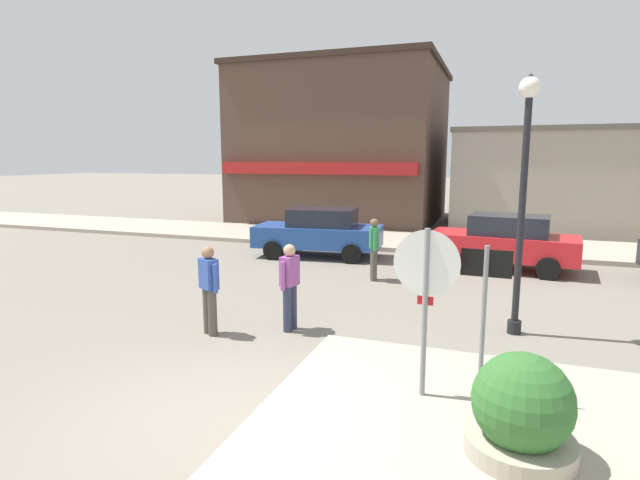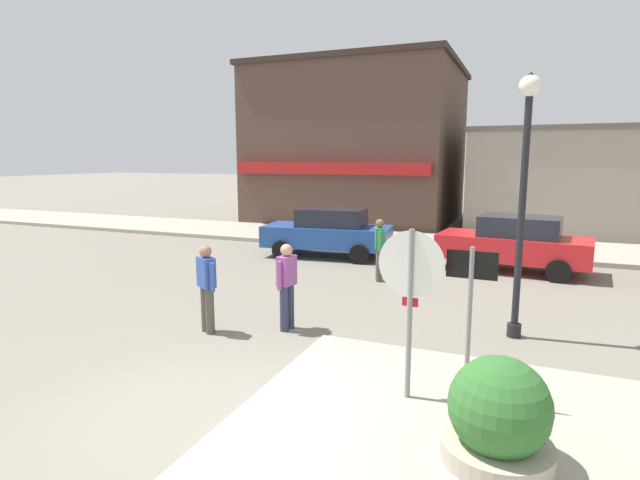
{
  "view_description": "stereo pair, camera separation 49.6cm",
  "coord_description": "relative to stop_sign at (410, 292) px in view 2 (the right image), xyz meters",
  "views": [
    {
      "loc": [
        3.2,
        -4.88,
        3.14
      ],
      "look_at": [
        -0.15,
        4.5,
        1.5
      ],
      "focal_mm": 28.0,
      "sensor_mm": 36.0,
      "label": 1
    },
    {
      "loc": [
        3.67,
        -4.7,
        3.14
      ],
      "look_at": [
        -0.15,
        4.5,
        1.5
      ],
      "focal_mm": 28.0,
      "sensor_mm": 36.0,
      "label": 2
    }
  ],
  "objects": [
    {
      "name": "pedestrian_crossing_near",
      "position": [
        -3.98,
        1.37,
        -0.65
      ],
      "size": [
        0.52,
        0.37,
        1.61
      ],
      "color": "#4C473D",
      "rests_on": "ground"
    },
    {
      "name": "lamp_post",
      "position": [
        1.18,
        3.25,
        1.44
      ],
      "size": [
        0.36,
        0.36,
        4.54
      ],
      "color": "black",
      "rests_on": "ground"
    },
    {
      "name": "kerb_far",
      "position": [
        -2.42,
        12.29,
        -1.44
      ],
      "size": [
        80.0,
        4.0,
        0.15
      ],
      "primitive_type": "cube",
      "color": "#A89E8C",
      "rests_on": "ground"
    },
    {
      "name": "planter",
      "position": [
        1.13,
        -1.0,
        -0.96
      ],
      "size": [
        1.1,
        1.1,
        1.23
      ],
      "color": "#ADA38E",
      "rests_on": "ground"
    },
    {
      "name": "ground_plane",
      "position": [
        -2.42,
        -1.19,
        -1.52
      ],
      "size": [
        160.0,
        160.0,
        0.0
      ],
      "primitive_type": "plane",
      "color": "gray"
    },
    {
      "name": "pedestrian_crossing_far",
      "position": [
        -2.71,
        2.05,
        -0.65
      ],
      "size": [
        0.27,
        0.56,
        1.61
      ],
      "color": "#2D334C",
      "rests_on": "ground"
    },
    {
      "name": "stop_sign",
      "position": [
        0.0,
        0.0,
        0.0
      ],
      "size": [
        0.82,
        0.07,
        2.3
      ],
      "color": "gray",
      "rests_on": "ground"
    },
    {
      "name": "building_storefront_left_near",
      "position": [
        2.59,
        18.57,
        0.68
      ],
      "size": [
        7.55,
        7.31,
        4.38
      ],
      "color": "#9E9384",
      "rests_on": "ground"
    },
    {
      "name": "pedestrian_kerb_side",
      "position": [
        -2.17,
        6.3,
        -0.65
      ],
      "size": [
        0.33,
        0.55,
        1.61
      ],
      "color": "#4C473D",
      "rests_on": "ground"
    },
    {
      "name": "one_way_sign",
      "position": [
        0.69,
        0.17,
        -0.19
      ],
      "size": [
        0.6,
        0.06,
        2.1
      ],
      "color": "gray",
      "rests_on": "ground"
    },
    {
      "name": "parked_car_nearest",
      "position": [
        -4.56,
        8.78,
        -0.71
      ],
      "size": [
        4.16,
        2.2,
        1.56
      ],
      "color": "#234C9E",
      "rests_on": "ground"
    },
    {
      "name": "sidewalk_corner",
      "position": [
        1.37,
        -0.75,
        -1.44
      ],
      "size": [
        6.4,
        4.8,
        0.15
      ],
      "primitive_type": "cube",
      "color": "#A89E8C",
      "rests_on": "ground"
    },
    {
      "name": "parked_car_second",
      "position": [
        1.01,
        8.83,
        -0.71
      ],
      "size": [
        4.16,
        2.21,
        1.56
      ],
      "color": "red",
      "rests_on": "ground"
    },
    {
      "name": "building_corner_shop",
      "position": [
        -6.69,
        18.59,
        2.25
      ],
      "size": [
        9.55,
        9.11,
        7.53
      ],
      "color": "brown",
      "rests_on": "ground"
    }
  ]
}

